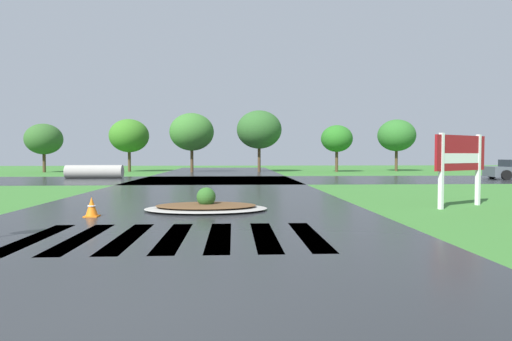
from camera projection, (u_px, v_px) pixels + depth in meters
name	position (u px, v px, depth m)	size (l,w,h in m)	color
asphalt_roadway	(197.00, 206.00, 13.64)	(10.29, 80.00, 0.01)	#232628
asphalt_cross_road	(215.00, 180.00, 27.55)	(90.00, 9.26, 0.01)	#232628
crosswalk_stripes	(174.00, 237.00, 8.46)	(5.85, 3.19, 0.01)	white
estate_billboard	(461.00, 157.00, 13.27)	(2.24, 1.33, 2.28)	white
median_island	(206.00, 206.00, 12.48)	(3.58, 2.21, 0.68)	#9E9B93
drainage_pipe_stack	(94.00, 172.00, 29.54)	(3.84, 0.93, 0.92)	#9E9B93
traffic_cone	(92.00, 207.00, 11.24)	(0.36, 0.36, 0.52)	orange
background_treeline	(227.00, 134.00, 40.48)	(37.11, 5.65, 5.82)	#4C3823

